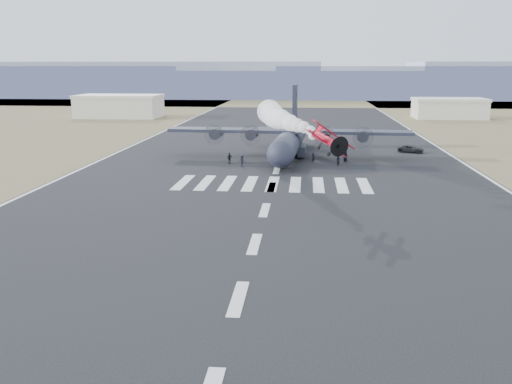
# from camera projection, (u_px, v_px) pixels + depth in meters

# --- Properties ---
(scrub_far) EXTENTS (500.00, 80.00, 0.00)m
(scrub_far) POSITION_uv_depth(u_px,v_px,m) (297.00, 101.00, 250.13)
(scrub_far) COLOR olive
(scrub_far) RESTS_ON ground
(runway_markings) EXTENTS (60.00, 260.00, 0.01)m
(runway_markings) POSITION_uv_depth(u_px,v_px,m) (277.00, 170.00, 84.84)
(runway_markings) COLOR silver
(runway_markings) RESTS_ON ground
(ridge_seg_b) EXTENTS (150.00, 50.00, 15.00)m
(ridge_seg_b) POSITION_uv_depth(u_px,v_px,m) (42.00, 81.00, 288.98)
(ridge_seg_b) COLOR #8B95B1
(ridge_seg_b) RESTS_ON ground
(ridge_seg_c) EXTENTS (150.00, 50.00, 17.00)m
(ridge_seg_c) POSITION_uv_depth(u_px,v_px,m) (168.00, 79.00, 283.11)
(ridge_seg_c) COLOR #8B95B1
(ridge_seg_c) RESTS_ON ground
(ridge_seg_d) EXTENTS (150.00, 50.00, 13.00)m
(ridge_seg_d) POSITION_uv_depth(u_px,v_px,m) (299.00, 84.00, 277.89)
(ridge_seg_d) COLOR #8B95B1
(ridge_seg_d) RESTS_ON ground
(ridge_seg_e) EXTENTS (150.00, 50.00, 15.00)m
(ridge_seg_e) POSITION_uv_depth(u_px,v_px,m) (435.00, 82.00, 272.02)
(ridge_seg_e) COLOR #8B95B1
(ridge_seg_e) RESTS_ON ground
(hangar_left) EXTENTS (24.50, 14.50, 6.70)m
(hangar_left) POSITION_uv_depth(u_px,v_px,m) (119.00, 106.00, 171.27)
(hangar_left) COLOR beige
(hangar_left) RESTS_ON ground
(hangar_right) EXTENTS (20.50, 12.50, 5.90)m
(hangar_right) POSITION_uv_depth(u_px,v_px,m) (449.00, 108.00, 167.70)
(hangar_right) COLOR beige
(hangar_right) RESTS_ON ground
(aerobatic_biplane) EXTENTS (5.16, 5.61, 4.49)m
(aerobatic_biplane) POSITION_uv_depth(u_px,v_px,m) (327.00, 139.00, 59.87)
(aerobatic_biplane) COLOR #B40C26
(smoke_trail) EXTENTS (9.77, 29.15, 3.79)m
(smoke_trail) POSITION_uv_depth(u_px,v_px,m) (276.00, 117.00, 83.59)
(smoke_trail) COLOR white
(transport_aircraft) EXTENTS (40.74, 33.54, 11.77)m
(transport_aircraft) POSITION_uv_depth(u_px,v_px,m) (289.00, 139.00, 97.32)
(transport_aircraft) COLOR #212632
(transport_aircraft) RESTS_ON ground
(support_vehicle) EXTENTS (5.01, 3.87, 1.26)m
(support_vehicle) POSITION_uv_depth(u_px,v_px,m) (411.00, 149.00, 102.23)
(support_vehicle) COLOR black
(support_vehicle) RESTS_ON ground
(crew_a) EXTENTS (0.78, 0.77, 1.65)m
(crew_a) POSITION_uv_depth(u_px,v_px,m) (313.00, 158.00, 91.23)
(crew_a) COLOR black
(crew_a) RESTS_ON ground
(crew_b) EXTENTS (0.81, 0.93, 1.62)m
(crew_b) POSITION_uv_depth(u_px,v_px,m) (338.00, 160.00, 88.81)
(crew_b) COLOR black
(crew_b) RESTS_ON ground
(crew_c) EXTENTS (1.18, 0.61, 1.78)m
(crew_c) POSITION_uv_depth(u_px,v_px,m) (242.00, 161.00, 87.83)
(crew_c) COLOR black
(crew_c) RESTS_ON ground
(crew_d) EXTENTS (1.09, 1.12, 1.76)m
(crew_d) POSITION_uv_depth(u_px,v_px,m) (229.00, 158.00, 90.51)
(crew_d) COLOR black
(crew_d) RESTS_ON ground
(crew_e) EXTENTS (1.02, 0.89, 1.78)m
(crew_e) POSITION_uv_depth(u_px,v_px,m) (345.00, 155.00, 93.36)
(crew_e) COLOR black
(crew_e) RESTS_ON ground
(crew_f) EXTENTS (1.05, 1.57, 1.62)m
(crew_f) POSITION_uv_depth(u_px,v_px,m) (277.00, 158.00, 91.36)
(crew_f) COLOR black
(crew_f) RESTS_ON ground
(crew_g) EXTENTS (0.60, 0.71, 1.80)m
(crew_g) POSITION_uv_depth(u_px,v_px,m) (282.00, 156.00, 92.88)
(crew_g) COLOR black
(crew_g) RESTS_ON ground
(crew_h) EXTENTS (0.97, 0.95, 1.73)m
(crew_h) POSITION_uv_depth(u_px,v_px,m) (345.00, 158.00, 91.17)
(crew_h) COLOR black
(crew_h) RESTS_ON ground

